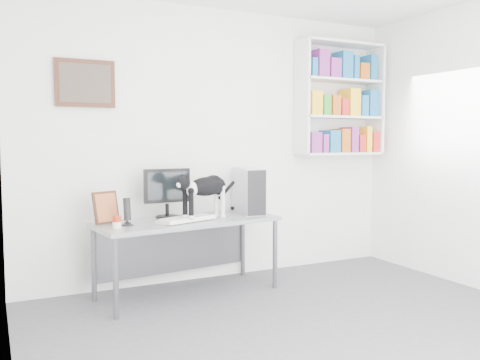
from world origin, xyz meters
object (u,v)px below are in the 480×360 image
Objects in this scene: desk at (188,257)px; leaning_print at (106,207)px; keyboard at (187,219)px; soup_can at (117,222)px; speaker at (127,211)px; monitor at (167,193)px; cat at (206,197)px; pc_tower at (248,191)px; bookshelf at (340,99)px.

desk is 5.74× the size of leaning_print.
keyboard is 5.18× the size of soup_can.
keyboard is (-0.05, -0.09, 0.36)m from desk.
speaker is at bearing 41.14° from soup_can.
cat is (0.28, -0.26, -0.03)m from monitor.
pc_tower reaches higher than cat.
cat reaches higher than leaning_print.
bookshelf is at bearing 10.46° from soup_can.
speaker is 0.16m from soup_can.
soup_can is 0.16× the size of cat.
keyboard is (0.09, -0.27, -0.21)m from monitor.
soup_can reaches higher than keyboard.
leaning_print is (-0.66, 0.19, 0.12)m from keyboard.
desk is at bearing 128.69° from cat.
monitor is at bearing 113.83° from cat.
speaker reaches higher than desk.
speaker is (-1.24, -0.20, -0.10)m from pc_tower.
leaning_print is at bearing -175.66° from bookshelf.
desk is at bearing 5.75° from speaker.
cat is (0.14, -0.07, 0.54)m from desk.
keyboard is 0.64m from soup_can.
soup_can reaches higher than desk.
bookshelf is 2.68× the size of monitor.
soup_can is (-1.35, -0.29, -0.17)m from pc_tower.
desk is at bearing 14.43° from soup_can.
desk is at bearing -170.99° from bookshelf.
monitor reaches higher than desk.
cat is at bearing -167.93° from bookshelf.
bookshelf is 5.11× the size of speaker.
leaning_print is (-1.38, -0.02, -0.08)m from pc_tower.
pc_tower is 0.67× the size of cat.
desk is 0.88m from pc_tower.
keyboard is 1.83× the size of leaning_print.
keyboard is 0.26m from cat.
keyboard is at bearing -168.61° from bookshelf.
speaker is at bearing -149.42° from monitor.
leaning_print is 2.83× the size of soup_can.
pc_tower reaches higher than keyboard.
desk is at bearing -29.32° from leaning_print.
speaker reaches higher than keyboard.
leaning_print is (-0.14, 0.18, 0.02)m from speaker.
bookshelf reaches higher than speaker.
bookshelf is at bearing 2.96° from monitor.
bookshelf is 1.90× the size of cat.
monitor is at bearing 119.63° from desk.
keyboard is at bearing -3.47° from speaker.
desk is 16.27× the size of soup_can.
bookshelf is at bearing -16.62° from leaning_print.
keyboard is at bearing 161.36° from cat.
soup_can is 0.84m from cat.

